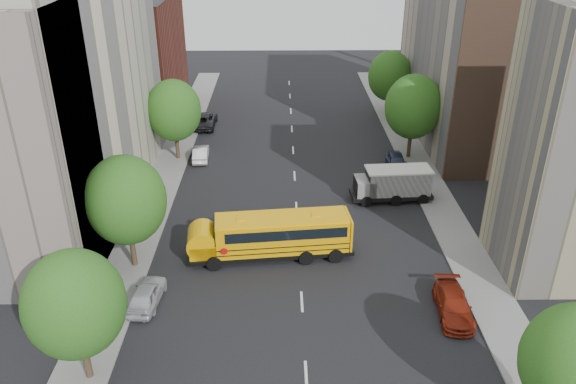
{
  "coord_description": "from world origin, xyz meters",
  "views": [
    {
      "loc": [
        -1.23,
        -35.37,
        21.3
      ],
      "look_at": [
        -0.7,
        2.0,
        2.43
      ],
      "focal_mm": 35.0,
      "sensor_mm": 36.0,
      "label": 1
    }
  ],
  "objects_px": {
    "street_tree_2": "(174,110)",
    "safari_truck": "(392,184)",
    "street_tree_0": "(75,304)",
    "parked_car_0": "(147,294)",
    "parked_car_1": "(201,153)",
    "school_bus": "(270,234)",
    "parked_car_4": "(397,162)",
    "street_tree_4": "(413,107)",
    "parked_car_3": "(453,305)",
    "street_tree_1": "(126,200)",
    "parked_car_2": "(204,120)",
    "street_tree_5": "(390,76)"
  },
  "relations": [
    {
      "from": "street_tree_5",
      "to": "street_tree_0",
      "type": "bearing_deg",
      "value": -118.81
    },
    {
      "from": "safari_truck",
      "to": "school_bus",
      "type": "bearing_deg",
      "value": -143.64
    },
    {
      "from": "street_tree_0",
      "to": "parked_car_0",
      "type": "xyz_separation_m",
      "value": [
        1.68,
        5.97,
        -3.96
      ]
    },
    {
      "from": "street_tree_5",
      "to": "parked_car_0",
      "type": "distance_m",
      "value": 39.84
    },
    {
      "from": "safari_truck",
      "to": "parked_car_4",
      "type": "distance_m",
      "value": 6.34
    },
    {
      "from": "street_tree_1",
      "to": "parked_car_0",
      "type": "distance_m",
      "value": 6.11
    },
    {
      "from": "parked_car_0",
      "to": "street_tree_0",
      "type": "bearing_deg",
      "value": 79.68
    },
    {
      "from": "parked_car_1",
      "to": "parked_car_3",
      "type": "distance_m",
      "value": 29.03
    },
    {
      "from": "street_tree_1",
      "to": "parked_car_1",
      "type": "relative_size",
      "value": 2.02
    },
    {
      "from": "street_tree_1",
      "to": "safari_truck",
      "type": "bearing_deg",
      "value": 26.28
    },
    {
      "from": "street_tree_2",
      "to": "street_tree_4",
      "type": "relative_size",
      "value": 0.95
    },
    {
      "from": "street_tree_5",
      "to": "parked_car_3",
      "type": "xyz_separation_m",
      "value": [
        -2.2,
        -35.28,
        -4.04
      ]
    },
    {
      "from": "street_tree_1",
      "to": "parked_car_2",
      "type": "relative_size",
      "value": 1.43
    },
    {
      "from": "safari_truck",
      "to": "parked_car_3",
      "type": "relative_size",
      "value": 1.45
    },
    {
      "from": "street_tree_2",
      "to": "parked_car_1",
      "type": "height_order",
      "value": "street_tree_2"
    },
    {
      "from": "street_tree_2",
      "to": "parked_car_1",
      "type": "xyz_separation_m",
      "value": [
        2.2,
        -0.19,
        -4.18
      ]
    },
    {
      "from": "street_tree_2",
      "to": "parked_car_0",
      "type": "height_order",
      "value": "street_tree_2"
    },
    {
      "from": "parked_car_1",
      "to": "parked_car_2",
      "type": "height_order",
      "value": "parked_car_2"
    },
    {
      "from": "street_tree_2",
      "to": "safari_truck",
      "type": "bearing_deg",
      "value": -24.88
    },
    {
      "from": "street_tree_0",
      "to": "parked_car_2",
      "type": "xyz_separation_m",
      "value": [
        1.4,
        36.91,
        -3.87
      ]
    },
    {
      "from": "street_tree_0",
      "to": "parked_car_0",
      "type": "height_order",
      "value": "street_tree_0"
    },
    {
      "from": "school_bus",
      "to": "parked_car_2",
      "type": "distance_m",
      "value": 26.98
    },
    {
      "from": "parked_car_0",
      "to": "parked_car_1",
      "type": "distance_m",
      "value": 21.84
    },
    {
      "from": "parked_car_0",
      "to": "parked_car_4",
      "type": "xyz_separation_m",
      "value": [
        18.66,
        19.42,
        0.02
      ]
    },
    {
      "from": "parked_car_0",
      "to": "parked_car_3",
      "type": "distance_m",
      "value": 18.16
    },
    {
      "from": "street_tree_5",
      "to": "parked_car_1",
      "type": "relative_size",
      "value": 1.92
    },
    {
      "from": "street_tree_2",
      "to": "street_tree_4",
      "type": "bearing_deg",
      "value": 0.0
    },
    {
      "from": "street_tree_5",
      "to": "parked_car_2",
      "type": "relative_size",
      "value": 1.36
    },
    {
      "from": "street_tree_0",
      "to": "parked_car_4",
      "type": "bearing_deg",
      "value": 51.29
    },
    {
      "from": "street_tree_5",
      "to": "safari_truck",
      "type": "distance_m",
      "value": 21.21
    },
    {
      "from": "safari_truck",
      "to": "street_tree_1",
      "type": "bearing_deg",
      "value": -157.44
    },
    {
      "from": "parked_car_2",
      "to": "parked_car_3",
      "type": "distance_m",
      "value": 37.08
    },
    {
      "from": "school_bus",
      "to": "safari_truck",
      "type": "xyz_separation_m",
      "value": [
        9.79,
        8.24,
        -0.27
      ]
    },
    {
      "from": "street_tree_4",
      "to": "school_bus",
      "type": "relative_size",
      "value": 0.72
    },
    {
      "from": "parked_car_0",
      "to": "parked_car_1",
      "type": "relative_size",
      "value": 1.02
    },
    {
      "from": "parked_car_0",
      "to": "street_tree_4",
      "type": "bearing_deg",
      "value": -127.26
    },
    {
      "from": "parked_car_3",
      "to": "parked_car_4",
      "type": "relative_size",
      "value": 1.11
    },
    {
      "from": "parked_car_3",
      "to": "parked_car_4",
      "type": "distance_m",
      "value": 20.67
    },
    {
      "from": "parked_car_0",
      "to": "street_tree_5",
      "type": "bearing_deg",
      "value": -115.41
    },
    {
      "from": "street_tree_0",
      "to": "parked_car_2",
      "type": "bearing_deg",
      "value": 87.83
    },
    {
      "from": "street_tree_0",
      "to": "parked_car_4",
      "type": "height_order",
      "value": "street_tree_0"
    },
    {
      "from": "school_bus",
      "to": "safari_truck",
      "type": "distance_m",
      "value": 12.8
    },
    {
      "from": "parked_car_2",
      "to": "parked_car_4",
      "type": "xyz_separation_m",
      "value": [
        18.95,
        -11.53,
        -0.07
      ]
    },
    {
      "from": "street_tree_0",
      "to": "parked_car_3",
      "type": "height_order",
      "value": "street_tree_0"
    },
    {
      "from": "street_tree_5",
      "to": "parked_car_4",
      "type": "xyz_separation_m",
      "value": [
        -1.65,
        -14.62,
        -4.0
      ]
    },
    {
      "from": "school_bus",
      "to": "street_tree_2",
      "type": "bearing_deg",
      "value": 112.12
    },
    {
      "from": "school_bus",
      "to": "parked_car_3",
      "type": "xyz_separation_m",
      "value": [
        10.79,
        -6.33,
        -1.07
      ]
    },
    {
      "from": "school_bus",
      "to": "parked_car_1",
      "type": "relative_size",
      "value": 2.86
    },
    {
      "from": "street_tree_2",
      "to": "school_bus",
      "type": "height_order",
      "value": "street_tree_2"
    },
    {
      "from": "street_tree_2",
      "to": "street_tree_5",
      "type": "height_order",
      "value": "street_tree_2"
    }
  ]
}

